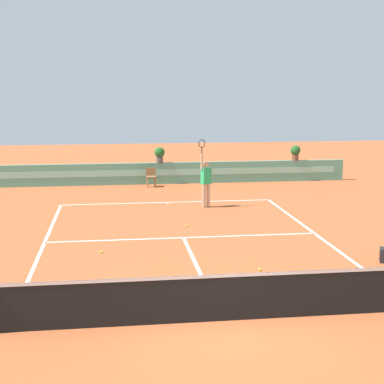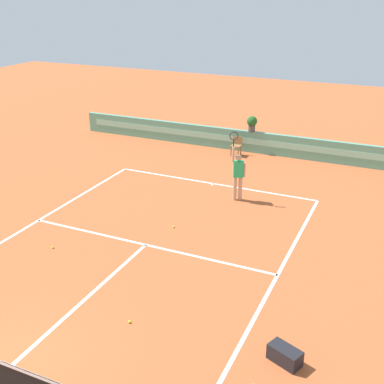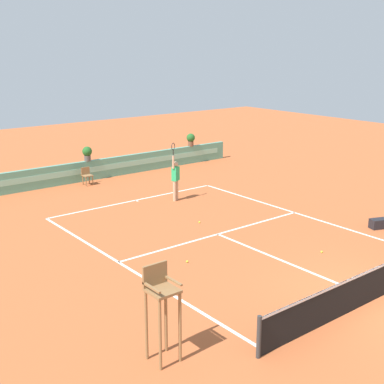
# 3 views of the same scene
# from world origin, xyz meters

# --- Properties ---
(ground_plane) EXTENTS (60.00, 60.00, 0.00)m
(ground_plane) POSITION_xyz_m (0.00, 6.00, 0.00)
(ground_plane) COLOR #B2562D
(court_lines) EXTENTS (8.32, 11.94, 0.01)m
(court_lines) POSITION_xyz_m (0.00, 6.72, 0.00)
(court_lines) COLOR white
(court_lines) RESTS_ON ground
(net) EXTENTS (8.92, 0.10, 1.00)m
(net) POSITION_xyz_m (0.00, 0.00, 0.51)
(net) COLOR #333333
(net) RESTS_ON ground
(back_wall_barrier) EXTENTS (18.00, 0.21, 1.00)m
(back_wall_barrier) POSITION_xyz_m (0.00, 16.39, 0.50)
(back_wall_barrier) COLOR #599E84
(back_wall_barrier) RESTS_ON ground
(umpire_chair) EXTENTS (0.60, 0.60, 2.14)m
(umpire_chair) POSITION_xyz_m (-6.06, 1.26, 1.34)
(umpire_chair) COLOR olive
(umpire_chair) RESTS_ON ground
(ball_kid_chair) EXTENTS (0.44, 0.44, 0.85)m
(ball_kid_chair) POSITION_xyz_m (-0.39, 15.66, 0.48)
(ball_kid_chair) COLOR olive
(ball_kid_chair) RESTS_ON ground
(gear_bag) EXTENTS (0.78, 0.60, 0.36)m
(gear_bag) POSITION_xyz_m (5.13, 3.19, 0.18)
(gear_bag) COLOR black
(gear_bag) RESTS_ON ground
(tennis_player) EXTENTS (0.57, 0.36, 2.58)m
(tennis_player) POSITION_xyz_m (1.38, 10.79, 1.05)
(tennis_player) COLOR tan
(tennis_player) RESTS_ON ground
(tennis_ball_near_baseline) EXTENTS (0.07, 0.07, 0.07)m
(tennis_ball_near_baseline) POSITION_xyz_m (1.50, 2.96, 0.03)
(tennis_ball_near_baseline) COLOR #CCE033
(tennis_ball_near_baseline) RESTS_ON ground
(tennis_ball_mid_court) EXTENTS (0.07, 0.07, 0.07)m
(tennis_ball_mid_court) POSITION_xyz_m (-2.44, 5.05, 0.03)
(tennis_ball_mid_court) COLOR #CCE033
(tennis_ball_mid_court) RESTS_ON ground
(tennis_ball_by_sideline) EXTENTS (0.07, 0.07, 0.07)m
(tennis_ball_by_sideline) POSITION_xyz_m (0.27, 7.77, 0.03)
(tennis_ball_by_sideline) COLOR #CCE033
(tennis_ball_by_sideline) RESTS_ON ground
(potted_plant_far_right) EXTENTS (0.48, 0.48, 0.72)m
(potted_plant_far_right) POSITION_xyz_m (6.61, 16.39, 1.41)
(potted_plant_far_right) COLOR brown
(potted_plant_far_right) RESTS_ON back_wall_barrier
(potted_plant_centre) EXTENTS (0.48, 0.48, 0.72)m
(potted_plant_centre) POSITION_xyz_m (0.07, 16.39, 1.41)
(potted_plant_centre) COLOR #514C47
(potted_plant_centre) RESTS_ON back_wall_barrier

